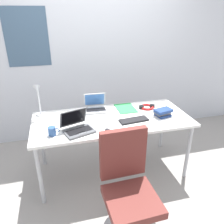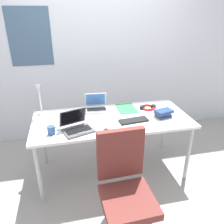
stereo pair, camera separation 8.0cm
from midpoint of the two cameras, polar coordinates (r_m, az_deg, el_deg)
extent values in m
plane|color=gray|center=(2.97, -0.80, -14.54)|extent=(12.00, 12.00, 0.00)
cube|color=silver|center=(3.43, -5.47, 14.89)|extent=(6.00, 0.12, 2.60)
cube|color=#3F5972|center=(3.31, -21.77, 17.37)|extent=(0.56, 0.01, 0.76)
cube|color=white|center=(2.57, -0.89, -1.93)|extent=(1.80, 0.80, 0.03)
cylinder|color=#B2B5BA|center=(2.45, -18.97, -15.34)|extent=(0.04, 0.04, 0.71)
cylinder|color=#B2B5BA|center=(2.79, 18.16, -9.73)|extent=(0.04, 0.04, 0.71)
cylinder|color=#B2B5BA|center=(3.01, -18.33, -7.13)|extent=(0.04, 0.04, 0.71)
cylinder|color=#B2B5BA|center=(3.29, 12.08, -3.44)|extent=(0.04, 0.04, 0.71)
cylinder|color=silver|center=(2.80, -18.60, -0.49)|extent=(0.12, 0.12, 0.02)
cylinder|color=silver|center=(2.73, -19.10, 2.89)|extent=(0.02, 0.02, 0.34)
cylinder|color=silver|center=(2.64, -19.65, 6.01)|extent=(0.01, 0.08, 0.01)
cone|color=silver|center=(2.60, -19.70, 5.73)|extent=(0.07, 0.09, 0.09)
cube|color=#B7BABC|center=(2.75, -4.95, 0.40)|extent=(0.28, 0.20, 0.02)
cube|color=black|center=(2.75, -4.96, 0.62)|extent=(0.24, 0.12, 0.00)
cube|color=#595B60|center=(2.69, -4.82, 0.10)|extent=(0.08, 0.05, 0.00)
cube|color=#B7BABC|center=(2.82, -5.30, 3.21)|extent=(0.27, 0.07, 0.18)
cube|color=#3F72BF|center=(2.82, -5.29, 3.20)|extent=(0.25, 0.06, 0.15)
cube|color=#515459|center=(2.30, -9.38, -4.97)|extent=(0.34, 0.28, 0.02)
cube|color=black|center=(2.30, -9.40, -4.72)|extent=(0.28, 0.19, 0.00)
cube|color=#595B60|center=(2.25, -8.70, -5.42)|extent=(0.09, 0.07, 0.00)
cube|color=#515459|center=(2.36, -10.88, -1.38)|extent=(0.30, 0.16, 0.19)
cube|color=black|center=(2.36, -10.83, -1.39)|extent=(0.27, 0.14, 0.16)
cube|color=black|center=(2.51, 4.71, -2.10)|extent=(0.34, 0.15, 0.02)
ellipsoid|color=black|center=(2.27, -2.04, -4.83)|extent=(0.08, 0.11, 0.03)
cube|color=black|center=(2.73, -11.63, -0.37)|extent=(0.08, 0.14, 0.01)
torus|color=red|center=(2.86, 8.17, 1.30)|extent=(0.18, 0.18, 0.03)
cylinder|color=black|center=(2.83, 6.77, 1.27)|extent=(0.06, 0.06, 0.04)
cylinder|color=black|center=(2.89, 9.55, 1.55)|extent=(0.06, 0.06, 0.04)
cube|color=navy|center=(2.68, 12.08, -0.72)|extent=(0.18, 0.17, 0.03)
cube|color=#4C4C51|center=(2.67, 11.91, -0.12)|extent=(0.18, 0.15, 0.03)
cube|color=navy|center=(2.64, 12.24, 0.36)|extent=(0.22, 0.17, 0.03)
cube|color=green|center=(2.82, 2.72, 0.96)|extent=(0.23, 0.31, 0.01)
cylinder|color=#2D518C|center=(2.30, -16.18, -4.79)|extent=(0.08, 0.08, 0.09)
torus|color=#2D518C|center=(2.29, -14.94, -4.56)|extent=(0.05, 0.01, 0.05)
cylinder|color=#A5A8AD|center=(2.17, 3.78, -25.63)|extent=(0.05, 0.05, 0.34)
cube|color=brown|center=(2.02, 3.95, -21.90)|extent=(0.45, 0.45, 0.07)
cube|color=brown|center=(1.99, 1.70, -10.60)|extent=(0.42, 0.07, 0.48)
camera|label=1|loc=(0.04, -90.91, -0.42)|focal=35.54mm
camera|label=2|loc=(0.04, 89.09, 0.42)|focal=35.54mm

